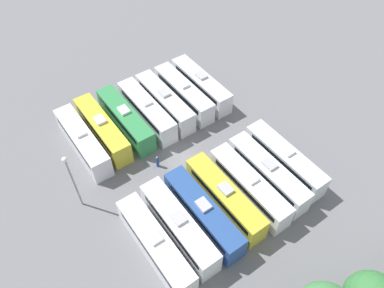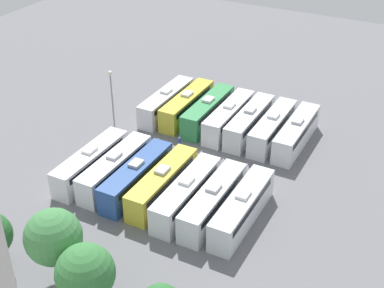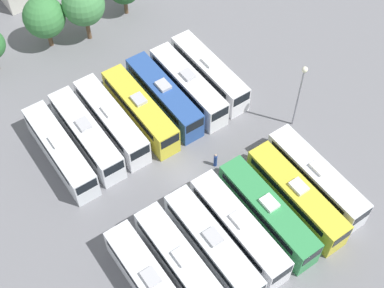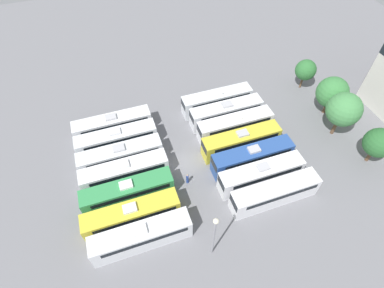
{
  "view_description": "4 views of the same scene",
  "coord_description": "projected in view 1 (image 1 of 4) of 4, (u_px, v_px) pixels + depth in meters",
  "views": [
    {
      "loc": [
        16.33,
        25.01,
        37.03
      ],
      "look_at": [
        -1.01,
        0.73,
        2.9
      ],
      "focal_mm": 35.0,
      "sensor_mm": 36.0,
      "label": 1
    },
    {
      "loc": [
        -24.56,
        48.54,
        35.29
      ],
      "look_at": [
        0.15,
        1.47,
        2.87
      ],
      "focal_mm": 50.0,
      "sensor_mm": 36.0,
      "label": 2
    },
    {
      "loc": [
        -16.68,
        -25.03,
        44.28
      ],
      "look_at": [
        1.22,
        0.56,
        3.45
      ],
      "focal_mm": 50.0,
      "sensor_mm": 36.0,
      "label": 3
    },
    {
      "loc": [
        24.37,
        -7.56,
        34.91
      ],
      "look_at": [
        -0.46,
        1.06,
        3.42
      ],
      "focal_mm": 28.0,
      "sensor_mm": 36.0,
      "label": 4
    }
  ],
  "objects": [
    {
      "name": "bus_12",
      "position": [
        179.0,
        226.0,
        39.24
      ],
      "size": [
        2.48,
        11.63,
        3.62
      ],
      "color": "white",
      "rests_on": "ground_plane"
    },
    {
      "name": "bus_1",
      "position": [
        184.0,
        93.0,
        53.11
      ],
      "size": [
        2.48,
        11.63,
        3.62
      ],
      "color": "silver",
      "rests_on": "ground_plane"
    },
    {
      "name": "bus_7",
      "position": [
        285.0,
        159.0,
        45.17
      ],
      "size": [
        2.48,
        11.63,
        3.62
      ],
      "color": "silver",
      "rests_on": "ground_plane"
    },
    {
      "name": "bus_5",
      "position": [
        102.0,
        129.0,
        48.51
      ],
      "size": [
        2.48,
        11.63,
        3.62
      ],
      "color": "gold",
      "rests_on": "ground_plane"
    },
    {
      "name": "worker_person",
      "position": [
        158.0,
        162.0,
        46.14
      ],
      "size": [
        0.36,
        0.36,
        1.81
      ],
      "color": "navy",
      "rests_on": "ground_plane"
    },
    {
      "name": "bus_6",
      "position": [
        83.0,
        141.0,
        47.11
      ],
      "size": [
        2.48,
        11.63,
        3.62
      ],
      "color": "silver",
      "rests_on": "ground_plane"
    },
    {
      "name": "bus_4",
      "position": [
        126.0,
        119.0,
        49.67
      ],
      "size": [
        2.48,
        11.63,
        3.62
      ],
      "color": "#338C4C",
      "rests_on": "ground_plane"
    },
    {
      "name": "light_pole",
      "position": [
        71.0,
        175.0,
        38.88
      ],
      "size": [
        0.6,
        0.6,
        8.44
      ],
      "color": "gray",
      "rests_on": "ground_plane"
    },
    {
      "name": "bus_10",
      "position": [
        225.0,
        197.0,
        41.6
      ],
      "size": [
        2.48,
        11.63,
        3.62
      ],
      "color": "gold",
      "rests_on": "ground_plane"
    },
    {
      "name": "ground_plane",
      "position": [
        182.0,
        159.0,
        47.52
      ],
      "size": [
        123.04,
        123.04,
        0.0
      ],
      "primitive_type": "plane",
      "color": "slate"
    },
    {
      "name": "bus_2",
      "position": [
        165.0,
        102.0,
        51.9
      ],
      "size": [
        2.48,
        11.63,
        3.62
      ],
      "color": "silver",
      "rests_on": "ground_plane"
    },
    {
      "name": "bus_8",
      "position": [
        268.0,
        173.0,
        43.81
      ],
      "size": [
        2.48,
        11.63,
        3.62
      ],
      "color": "silver",
      "rests_on": "ground_plane"
    },
    {
      "name": "bus_0",
      "position": [
        201.0,
        85.0,
        54.33
      ],
      "size": [
        2.48,
        11.63,
        3.62
      ],
      "color": "silver",
      "rests_on": "ground_plane"
    },
    {
      "name": "bus_9",
      "position": [
        249.0,
        186.0,
        42.57
      ],
      "size": [
        2.48,
        11.63,
        3.62
      ],
      "color": "silver",
      "rests_on": "ground_plane"
    },
    {
      "name": "bus_11",
      "position": [
        203.0,
        213.0,
        40.27
      ],
      "size": [
        2.48,
        11.63,
        3.62
      ],
      "color": "#284C93",
      "rests_on": "ground_plane"
    },
    {
      "name": "bus_3",
      "position": [
        147.0,
        111.0,
        50.77
      ],
      "size": [
        2.48,
        11.63,
        3.62
      ],
      "color": "silver",
      "rests_on": "ground_plane"
    },
    {
      "name": "bus_13",
      "position": [
        156.0,
        245.0,
        37.87
      ],
      "size": [
        2.48,
        11.63,
        3.62
      ],
      "color": "white",
      "rests_on": "ground_plane"
    }
  ]
}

